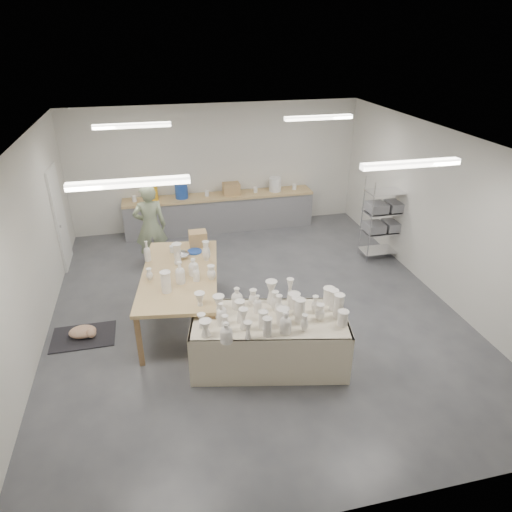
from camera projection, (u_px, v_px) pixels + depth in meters
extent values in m
plane|color=#424449|center=(253.00, 308.00, 8.25)|extent=(8.00, 8.00, 0.00)
cube|color=white|center=(252.00, 142.00, 6.91)|extent=(7.00, 8.00, 0.02)
cube|color=silver|center=(216.00, 167.00, 11.06)|extent=(7.00, 0.02, 3.00)
cube|color=silver|center=(351.00, 406.00, 4.10)|extent=(7.00, 0.02, 3.00)
cube|color=silver|center=(26.00, 253.00, 6.87)|extent=(0.02, 8.00, 3.00)
cube|color=silver|center=(440.00, 214.00, 8.29)|extent=(0.02, 8.00, 3.00)
cube|color=white|center=(60.00, 218.00, 9.34)|extent=(0.05, 0.90, 2.10)
cube|color=white|center=(129.00, 183.00, 5.26)|extent=(1.40, 0.12, 0.08)
cube|color=white|center=(411.00, 164.00, 5.99)|extent=(1.40, 0.12, 0.08)
cube|color=white|center=(132.00, 126.00, 8.30)|extent=(1.40, 0.12, 0.08)
cube|color=white|center=(319.00, 118.00, 9.03)|extent=(1.40, 0.12, 0.08)
cube|color=tan|center=(219.00, 196.00, 11.06)|extent=(4.60, 0.60, 0.06)
cube|color=slate|center=(220.00, 214.00, 11.26)|extent=(4.60, 0.55, 0.84)
cylinder|color=yellow|center=(151.00, 193.00, 10.65)|extent=(0.30, 0.30, 0.34)
cylinder|color=#1E44A3|center=(181.00, 191.00, 10.79)|extent=(0.30, 0.30, 0.34)
cylinder|color=white|center=(275.00, 184.00, 11.25)|extent=(0.30, 0.30, 0.34)
cube|color=#AA8052|center=(231.00, 189.00, 11.05)|extent=(0.40, 0.30, 0.28)
cylinder|color=white|center=(134.00, 199.00, 10.61)|extent=(0.10, 0.10, 0.14)
cylinder|color=white|center=(207.00, 193.00, 10.96)|extent=(0.10, 0.10, 0.14)
cylinder|color=white|center=(255.00, 190.00, 11.20)|extent=(0.10, 0.10, 0.14)
cylinder|color=white|center=(294.00, 187.00, 11.40)|extent=(0.10, 0.10, 0.14)
cylinder|color=silver|center=(371.00, 224.00, 9.44)|extent=(0.02, 0.02, 1.80)
cylinder|color=silver|center=(408.00, 220.00, 9.61)|extent=(0.02, 0.02, 1.80)
cylinder|color=silver|center=(362.00, 216.00, 9.82)|extent=(0.02, 0.02, 1.80)
cylinder|color=silver|center=(397.00, 213.00, 9.99)|extent=(0.02, 0.02, 1.80)
cube|color=silver|center=(380.00, 250.00, 10.05)|extent=(0.88, 0.48, 0.02)
cube|color=silver|center=(383.00, 231.00, 9.85)|extent=(0.88, 0.48, 0.02)
cube|color=silver|center=(385.00, 212.00, 9.65)|extent=(0.88, 0.48, 0.02)
cube|color=silver|center=(388.00, 191.00, 9.44)|extent=(0.88, 0.48, 0.02)
cube|color=slate|center=(374.00, 227.00, 9.75)|extent=(0.38, 0.42, 0.18)
cube|color=slate|center=(393.00, 225.00, 9.84)|extent=(0.38, 0.42, 0.18)
cube|color=slate|center=(377.00, 207.00, 9.55)|extent=(0.38, 0.42, 0.18)
cube|color=slate|center=(396.00, 206.00, 9.64)|extent=(0.38, 0.42, 0.18)
cube|color=olive|center=(269.00, 343.00, 6.78)|extent=(2.15, 1.31, 0.69)
cube|color=beige|center=(269.00, 319.00, 6.58)|extent=(2.43, 1.52, 0.03)
cube|color=beige|center=(278.00, 363.00, 6.31)|extent=(2.22, 0.50, 0.79)
cube|color=beige|center=(261.00, 321.00, 7.20)|extent=(2.22, 0.50, 0.79)
cube|color=tan|center=(180.00, 274.00, 7.54)|extent=(1.57, 2.60, 0.06)
cube|color=olive|center=(151.00, 343.00, 6.63)|extent=(0.08, 0.08, 0.86)
cube|color=olive|center=(224.00, 333.00, 6.85)|extent=(0.08, 0.08, 0.86)
cube|color=olive|center=(148.00, 270.00, 8.64)|extent=(0.08, 0.08, 0.86)
cube|color=olive|center=(205.00, 264.00, 8.86)|extent=(0.08, 0.08, 0.86)
ellipsoid|color=silver|center=(182.00, 255.00, 8.01)|extent=(0.26, 0.26, 0.12)
cylinder|color=#1E44A3|center=(195.00, 251.00, 8.21)|extent=(0.26, 0.26, 0.03)
cylinder|color=white|center=(173.00, 249.00, 8.19)|extent=(0.11, 0.11, 0.12)
cube|color=#AA8052|center=(198.00, 239.00, 8.40)|extent=(0.32, 0.26, 0.28)
cube|color=black|center=(84.00, 337.00, 7.47)|extent=(1.00, 0.70, 0.02)
ellipsoid|color=white|center=(83.00, 332.00, 7.42)|extent=(0.45, 0.32, 0.18)
sphere|color=white|center=(91.00, 333.00, 7.36)|extent=(0.16, 0.16, 0.16)
imported|color=#94A57F|center=(150.00, 227.00, 9.31)|extent=(0.68, 0.47, 1.80)
cylinder|color=red|center=(153.00, 247.00, 9.81)|extent=(0.42, 0.42, 0.04)
cylinder|color=silver|center=(160.00, 254.00, 9.88)|extent=(0.02, 0.02, 0.29)
cylinder|color=silver|center=(152.00, 251.00, 9.99)|extent=(0.02, 0.02, 0.29)
cylinder|color=silver|center=(149.00, 256.00, 9.77)|extent=(0.02, 0.02, 0.29)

